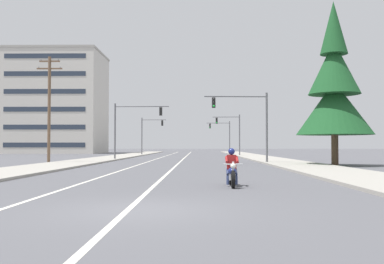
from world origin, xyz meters
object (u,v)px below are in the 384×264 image
conifer_tree_right_verge_near (334,90)px  traffic_signal_far_right (223,132)px  motorcycle_with_rider (232,171)px  traffic_signal_near_left (131,122)px  traffic_signal_mid_left (149,131)px  traffic_signal_near_right (248,116)px  traffic_signal_mid_right (232,129)px  utility_pole_left_near (49,106)px  apartment_building_far_left_block (57,103)px

conifer_tree_right_verge_near → traffic_signal_far_right: bearing=96.9°
motorcycle_with_rider → conifer_tree_right_verge_near: bearing=61.4°
conifer_tree_right_verge_near → traffic_signal_near_left: bearing=143.1°
traffic_signal_near_left → traffic_signal_mid_left: same height
traffic_signal_near_right → traffic_signal_mid_right: bearing=88.6°
utility_pole_left_near → apartment_building_far_left_block: (-15.89, 50.49, 5.29)m
utility_pole_left_near → apartment_building_far_left_block: apartment_building_far_left_block is taller
traffic_signal_near_right → apartment_building_far_left_block: size_ratio=0.30×
motorcycle_with_rider → traffic_signal_near_right: size_ratio=0.35×
traffic_signal_near_right → apartment_building_far_left_block: (-33.38, 50.45, 6.20)m
traffic_signal_mid_left → conifer_tree_right_verge_near: size_ratio=0.48×
motorcycle_with_rider → traffic_signal_near_left: bearing=105.7°
motorcycle_with_rider → traffic_signal_near_left: 32.09m
motorcycle_with_rider → traffic_signal_mid_left: size_ratio=0.35×
motorcycle_with_rider → traffic_signal_near_left: (-8.63, 30.70, 3.58)m
traffic_signal_mid_left → traffic_signal_near_left: bearing=-88.1°
traffic_signal_near_right → motorcycle_with_rider: bearing=-98.4°
conifer_tree_right_verge_near → apartment_building_far_left_block: (-39.62, 54.44, 4.41)m
traffic_signal_mid_right → utility_pole_left_near: bearing=-124.0°
conifer_tree_right_verge_near → apartment_building_far_left_block: bearing=126.0°
traffic_signal_near_right → apartment_building_far_left_block: bearing=123.5°
traffic_signal_near_right → traffic_signal_mid_left: 36.14m
traffic_signal_far_right → conifer_tree_right_verge_near: size_ratio=0.48×
utility_pole_left_near → traffic_signal_mid_right: bearing=56.0°
traffic_signal_mid_left → utility_pole_left_near: (-4.91, -33.93, 1.00)m
traffic_signal_mid_right → traffic_signal_near_right: bearing=-91.4°
traffic_signal_far_right → apartment_building_far_left_block: apartment_building_far_left_block is taller
traffic_signal_near_left → apartment_building_far_left_block: apartment_building_far_left_block is taller
traffic_signal_near_right → traffic_signal_near_left: bearing=141.0°
traffic_signal_near_right → traffic_signal_mid_right: (0.67, 26.91, -0.09)m
utility_pole_left_near → conifer_tree_right_verge_near: 24.07m
traffic_signal_mid_left → traffic_signal_far_right: bearing=39.0°
traffic_signal_mid_right → conifer_tree_right_verge_near: 31.46m
motorcycle_with_rider → traffic_signal_mid_right: (3.79, 48.10, 3.46)m
traffic_signal_near_left → traffic_signal_far_right: bearing=70.8°
traffic_signal_near_right → traffic_signal_near_left: size_ratio=1.00×
motorcycle_with_rider → traffic_signal_far_right: bearing=87.0°
utility_pole_left_near → traffic_signal_near_right: bearing=0.2°
traffic_signal_near_left → utility_pole_left_near: size_ratio=0.66×
traffic_signal_near_left → traffic_signal_far_right: same height
traffic_signal_near_right → traffic_signal_mid_right: same height
conifer_tree_right_verge_near → apartment_building_far_left_block: size_ratio=0.63×
traffic_signal_mid_right → apartment_building_far_left_block: bearing=145.4°
motorcycle_with_rider → utility_pole_left_near: utility_pole_left_near is taller
traffic_signal_mid_right → utility_pole_left_near: (-18.16, -26.96, 1.00)m
traffic_signal_near_right → utility_pole_left_near: bearing=-179.8°
traffic_signal_far_right → apartment_building_far_left_block: 34.86m
motorcycle_with_rider → conifer_tree_right_verge_near: size_ratio=0.17×
traffic_signal_near_right → traffic_signal_far_right: same height
motorcycle_with_rider → conifer_tree_right_verge_near: 20.29m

